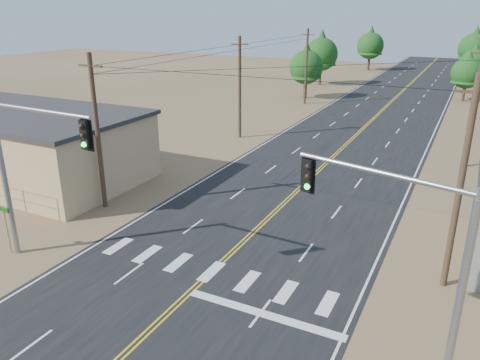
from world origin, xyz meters
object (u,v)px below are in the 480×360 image
Objects in this scene: street_sign at (6,223)px; signal_mast_right at (409,251)px; building_left at (16,144)px; signal_mast_left at (25,158)px.

signal_mast_right is at bearing 3.48° from street_sign.
signal_mast_left is (12.53, -9.07, 3.15)m from building_left.
street_sign is (-2.24, -0.07, -3.86)m from signal_mast_left.
building_left is 31.95m from signal_mast_right.
signal_mast_left is 4.46m from street_sign.
building_left is 2.39× the size of signal_mast_left.
signal_mast_right is (17.83, -0.50, -0.40)m from signal_mast_left.
signal_mast_left is 17.84m from signal_mast_right.
signal_mast_right is 2.92× the size of street_sign.
signal_mast_left is at bearing 6.47° from street_sign.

